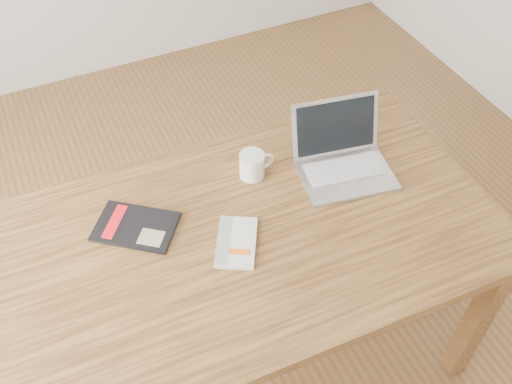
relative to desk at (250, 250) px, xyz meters
name	(u,v)px	position (x,y,z in m)	size (l,w,h in m)	color
room	(178,45)	(-0.12, 0.14, 0.69)	(4.04, 4.04, 2.70)	#55391D
desk	(250,250)	(0.00, 0.00, 0.00)	(1.56, 0.93, 0.75)	#523418
white_guidebook	(236,242)	(-0.05, -0.02, 0.10)	(0.19, 0.22, 0.02)	silver
black_guidebook	(136,227)	(-0.31, 0.16, 0.10)	(0.29, 0.27, 0.01)	black
laptop	(342,157)	(0.40, 0.13, 0.13)	(0.34, 0.32, 0.21)	silver
coffee_mug	(253,165)	(0.11, 0.22, 0.14)	(0.12, 0.08, 0.09)	white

